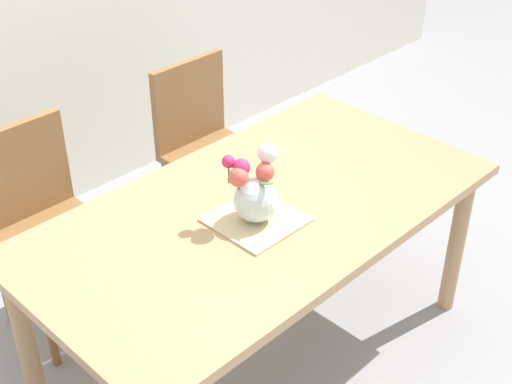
# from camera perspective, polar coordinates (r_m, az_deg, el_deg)

# --- Properties ---
(ground_plane) EXTENTS (12.00, 12.00, 0.00)m
(ground_plane) POSITION_cam_1_polar(r_m,az_deg,el_deg) (3.10, 0.29, -12.54)
(ground_plane) COLOR #939399
(dining_table) EXTENTS (1.76, 0.94, 0.74)m
(dining_table) POSITION_cam_1_polar(r_m,az_deg,el_deg) (2.67, 0.33, -2.63)
(dining_table) COLOR tan
(dining_table) RESTS_ON ground_plane
(chair_left) EXTENTS (0.42, 0.42, 0.90)m
(chair_left) POSITION_cam_1_polar(r_m,az_deg,el_deg) (3.08, -16.57, -1.87)
(chair_left) COLOR olive
(chair_left) RESTS_ON ground_plane
(chair_right) EXTENTS (0.42, 0.42, 0.90)m
(chair_right) POSITION_cam_1_polar(r_m,az_deg,el_deg) (3.50, -4.00, 4.07)
(chair_right) COLOR olive
(chair_right) RESTS_ON ground_plane
(placemat) EXTENTS (0.29, 0.29, 0.01)m
(placemat) POSITION_cam_1_polar(r_m,az_deg,el_deg) (2.54, 0.00, -2.19)
(placemat) COLOR #CCB789
(placemat) RESTS_ON dining_table
(flower_vase) EXTENTS (0.20, 0.18, 0.27)m
(flower_vase) POSITION_cam_1_polar(r_m,az_deg,el_deg) (2.48, -0.05, 0.07)
(flower_vase) COLOR silver
(flower_vase) RESTS_ON placemat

